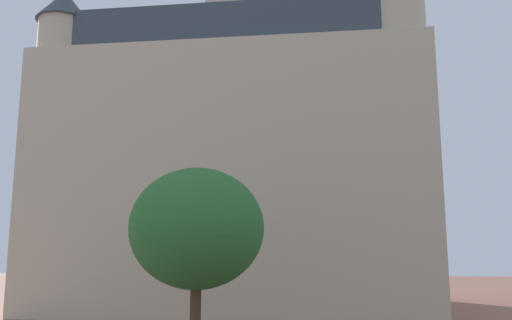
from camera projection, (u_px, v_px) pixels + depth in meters
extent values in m
cube|color=beige|center=(240.00, 189.00, 34.55)|extent=(22.77, 15.21, 15.04)
cube|color=#38424C|center=(240.00, 64.00, 35.99)|extent=(20.95, 13.99, 2.40)
cube|color=beige|center=(245.00, 78.00, 35.78)|extent=(4.71, 4.71, 30.52)
cylinder|color=beige|center=(54.00, 162.00, 30.00)|extent=(2.80, 2.80, 17.18)
cone|color=#38424C|center=(64.00, 7.00, 31.59)|extent=(3.20, 3.20, 2.00)
cylinder|color=beige|center=(405.00, 138.00, 27.65)|extent=(2.80, 2.80, 18.91)
ellipsoid|color=#2D6B2D|center=(197.00, 228.00, 17.78)|extent=(4.60, 4.60, 4.14)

